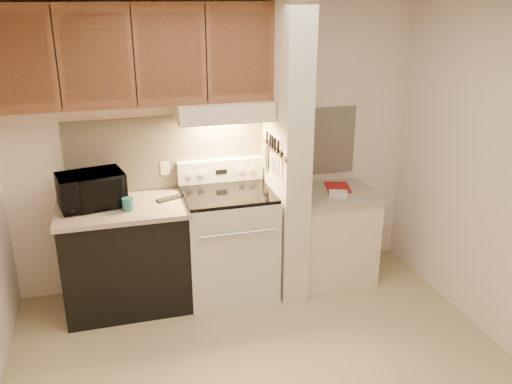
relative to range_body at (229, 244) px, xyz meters
name	(u,v)px	position (x,y,z in m)	size (l,w,h in m)	color
floor	(266,371)	(0.00, -1.16, -0.46)	(3.60, 3.60, 0.00)	#C4B587
wall_back	(218,147)	(0.00, 0.34, 0.79)	(3.60, 0.02, 2.50)	white
wall_right	(508,183)	(1.80, -1.16, 0.79)	(0.02, 3.00, 2.50)	white
backsplash	(219,149)	(0.00, 0.33, 0.78)	(2.60, 0.02, 0.63)	beige
range_body	(229,244)	(0.00, 0.00, 0.00)	(0.76, 0.65, 0.92)	silver
oven_window	(237,256)	(0.00, -0.32, 0.04)	(0.50, 0.01, 0.30)	black
oven_handle	(238,234)	(0.00, -0.35, 0.26)	(0.02, 0.02, 0.65)	silver
cooktop	(228,193)	(0.00, 0.00, 0.48)	(0.74, 0.64, 0.03)	black
range_backguard	(220,170)	(0.00, 0.28, 0.59)	(0.76, 0.08, 0.20)	silver
range_display	(221,172)	(0.00, 0.24, 0.59)	(0.10, 0.01, 0.04)	black
range_knob_left_outer	(190,175)	(-0.28, 0.24, 0.59)	(0.05, 0.05, 0.02)	silver
range_knob_left_inner	(201,174)	(-0.18, 0.24, 0.59)	(0.05, 0.05, 0.02)	silver
range_knob_right_inner	(241,170)	(0.18, 0.24, 0.59)	(0.05, 0.05, 0.02)	silver
range_knob_right_outer	(252,169)	(0.28, 0.24, 0.59)	(0.05, 0.05, 0.02)	silver
dishwasher_front	(126,259)	(-0.88, 0.01, -0.03)	(1.00, 0.63, 0.87)	black
left_countertop	(122,208)	(-0.88, 0.01, 0.43)	(1.04, 0.67, 0.04)	#B5A38E
spoon_rest	(170,198)	(-0.48, 0.06, 0.46)	(0.23, 0.07, 0.02)	black
teal_jar	(128,204)	(-0.83, -0.09, 0.50)	(0.09, 0.09, 0.10)	#226669
outlet	(165,168)	(-0.48, 0.32, 0.64)	(0.08, 0.01, 0.12)	beige
microwave	(91,190)	(-1.10, 0.07, 0.59)	(0.50, 0.34, 0.28)	black
partition_pillar	(286,153)	(0.51, -0.01, 0.79)	(0.22, 0.70, 2.50)	silver
pillar_trim	(273,149)	(0.39, -0.01, 0.84)	(0.01, 0.70, 0.04)	brown
knife_strip	(274,148)	(0.39, -0.06, 0.86)	(0.02, 0.42, 0.04)	black
knife_blade_a	(279,165)	(0.38, -0.23, 0.76)	(0.01, 0.04, 0.16)	silver
knife_handle_a	(278,147)	(0.38, -0.21, 0.91)	(0.02, 0.02, 0.10)	black
knife_blade_b	(275,163)	(0.38, -0.13, 0.75)	(0.01, 0.04, 0.18)	silver
knife_handle_b	(275,144)	(0.38, -0.12, 0.91)	(0.02, 0.02, 0.10)	black
knife_blade_c	(273,162)	(0.38, -0.06, 0.74)	(0.01, 0.04, 0.20)	silver
knife_handle_c	(273,142)	(0.38, -0.05, 0.91)	(0.02, 0.02, 0.10)	black
knife_blade_d	(270,157)	(0.38, 0.01, 0.76)	(0.01, 0.04, 0.16)	silver
knife_handle_d	(270,140)	(0.38, 0.01, 0.91)	(0.02, 0.02, 0.10)	black
knife_blade_e	(267,155)	(0.38, 0.11, 0.75)	(0.01, 0.04, 0.18)	silver
knife_handle_e	(267,137)	(0.38, 0.10, 0.91)	(0.02, 0.02, 0.10)	black
oven_mitt	(265,156)	(0.38, 0.17, 0.73)	(0.03, 0.09, 0.21)	gray
right_cab_base	(331,237)	(0.97, -0.01, -0.06)	(0.70, 0.60, 0.81)	beige
right_countertop	(334,194)	(0.97, -0.01, 0.37)	(0.74, 0.64, 0.04)	#B5A38E
red_folder	(338,187)	(1.05, 0.09, 0.39)	(0.21, 0.29, 0.01)	#B41A1B
white_box	(338,194)	(0.97, -0.11, 0.41)	(0.16, 0.11, 0.04)	white
range_hood	(223,110)	(0.00, 0.12, 1.17)	(0.78, 0.44, 0.15)	beige
hood_lip	(229,121)	(0.00, -0.08, 1.12)	(0.78, 0.04, 0.06)	beige
upper_cabinets	(132,54)	(-0.69, 0.17, 1.62)	(2.18, 0.33, 0.77)	brown
cab_door_a	(15,60)	(-1.51, 0.01, 1.62)	(0.46, 0.01, 0.63)	brown
cab_gap_a	(56,59)	(-1.23, 0.01, 1.62)	(0.01, 0.01, 0.73)	black
cab_door_b	(96,58)	(-0.96, 0.01, 1.62)	(0.46, 0.01, 0.63)	brown
cab_gap_b	(134,57)	(-0.69, 0.01, 1.62)	(0.01, 0.01, 0.73)	black
cab_door_c	(171,55)	(-0.42, 0.01, 1.62)	(0.46, 0.01, 0.63)	brown
cab_gap_c	(206,54)	(-0.14, 0.01, 1.62)	(0.01, 0.01, 0.73)	black
cab_door_d	(241,53)	(0.13, 0.01, 1.62)	(0.46, 0.01, 0.63)	brown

